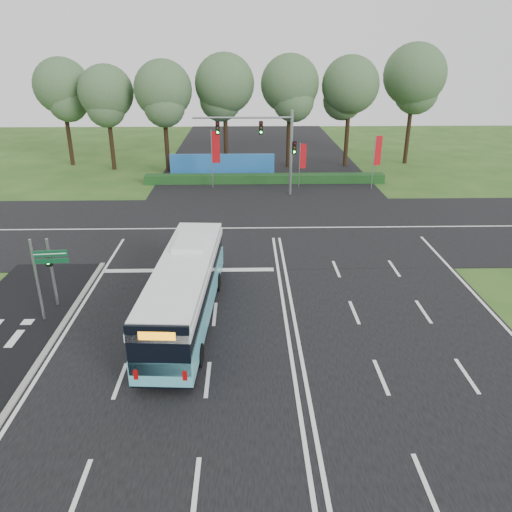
{
  "coord_description": "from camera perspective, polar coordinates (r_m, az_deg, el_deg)",
  "views": [
    {
      "loc": [
        -1.82,
        -20.6,
        11.66
      ],
      "look_at": [
        -1.31,
        2.0,
        2.14
      ],
      "focal_mm": 35.0,
      "sensor_mm": 36.0,
      "label": 1
    }
  ],
  "objects": [
    {
      "name": "banner_flag_mid",
      "position": [
        44.48,
        5.31,
        11.03
      ],
      "size": [
        0.59,
        0.09,
        4.01
      ],
      "rotation": [
        0.0,
        0.0,
        0.08
      ],
      "color": "gray",
      "rests_on": "ground"
    },
    {
      "name": "city_bus",
      "position": [
        22.63,
        -8.09,
        -3.83
      ],
      "size": [
        2.94,
        11.13,
        3.16
      ],
      "rotation": [
        0.0,
        0.0,
        -0.06
      ],
      "color": "#56B7C8",
      "rests_on": "ground"
    },
    {
      "name": "pedestrian_signal",
      "position": [
        25.46,
        -22.33,
        -1.53
      ],
      "size": [
        0.31,
        0.42,
        3.48
      ],
      "rotation": [
        0.0,
        0.0,
        -0.21
      ],
      "color": "gray",
      "rests_on": "ground"
    },
    {
      "name": "kerb_strip",
      "position": [
        22.64,
        -22.89,
        -10.01
      ],
      "size": [
        0.25,
        18.0,
        0.12
      ],
      "primitive_type": "cube",
      "color": "gray",
      "rests_on": "ground"
    },
    {
      "name": "banner_flag_right",
      "position": [
        45.23,
        13.65,
        11.26
      ],
      "size": [
        0.67,
        0.25,
        4.72
      ],
      "rotation": [
        0.0,
        0.0,
        0.3
      ],
      "color": "gray",
      "rests_on": "ground"
    },
    {
      "name": "traffic_light_gantry",
      "position": [
        41.74,
        1.56,
        13.17
      ],
      "size": [
        8.41,
        0.28,
        7.0
      ],
      "color": "gray",
      "rests_on": "ground"
    },
    {
      "name": "street_sign",
      "position": [
        24.02,
        -23.14,
        -1.5
      ],
      "size": [
        1.55,
        0.23,
        3.99
      ],
      "rotation": [
        0.0,
        0.0,
        0.09
      ],
      "color": "gray",
      "rests_on": "ground"
    },
    {
      "name": "ground",
      "position": [
        23.74,
        3.3,
        -6.63
      ],
      "size": [
        120.0,
        120.0,
        0.0
      ],
      "primitive_type": "plane",
      "color": "#28501A",
      "rests_on": "ground"
    },
    {
      "name": "blue_hoarding",
      "position": [
        48.8,
        -3.87,
        10.28
      ],
      "size": [
        10.0,
        0.3,
        2.2
      ],
      "primitive_type": "cube",
      "color": "#2163B5",
      "rests_on": "ground"
    },
    {
      "name": "road_cross",
      "position": [
        34.66,
        1.8,
        3.2
      ],
      "size": [
        120.0,
        14.0,
        0.05
      ],
      "primitive_type": "cube",
      "color": "black",
      "rests_on": "ground"
    },
    {
      "name": "hedge",
      "position": [
        46.52,
        1.01,
        8.82
      ],
      "size": [
        22.0,
        1.2,
        0.8
      ],
      "primitive_type": "cube",
      "color": "#153B16",
      "rests_on": "ground"
    },
    {
      "name": "road_main",
      "position": [
        23.73,
        3.3,
        -6.59
      ],
      "size": [
        20.0,
        120.0,
        0.04
      ],
      "primitive_type": "cube",
      "color": "black",
      "rests_on": "ground"
    },
    {
      "name": "banner_flag_left",
      "position": [
        44.3,
        -4.74,
        11.88
      ],
      "size": [
        0.75,
        0.12,
        5.1
      ],
      "rotation": [
        0.0,
        0.0,
        -0.09
      ],
      "color": "gray",
      "rests_on": "ground"
    },
    {
      "name": "eucalyptus_row",
      "position": [
        52.04,
        -1.14,
        19.01
      ],
      "size": [
        41.64,
        9.27,
        12.16
      ],
      "color": "black",
      "rests_on": "ground"
    }
  ]
}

